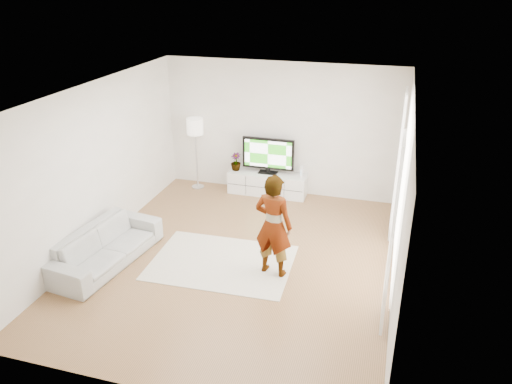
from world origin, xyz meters
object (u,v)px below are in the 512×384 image
(rug, at_px, (222,262))
(sofa, at_px, (106,246))
(television, at_px, (268,154))
(player, at_px, (273,226))
(media_console, at_px, (268,184))
(floor_lamp, at_px, (195,130))

(rug, bearing_deg, sofa, -164.23)
(television, xyz_separation_m, player, (0.88, -3.01, -0.04))
(media_console, relative_size, player, 1.00)
(television, xyz_separation_m, sofa, (-1.82, -3.47, -0.59))
(floor_lamp, bearing_deg, television, 3.93)
(television, bearing_deg, player, -73.67)
(rug, height_order, sofa, sofa)
(media_console, xyz_separation_m, television, (-0.00, 0.03, 0.66))
(television, bearing_deg, floor_lamp, -176.07)
(rug, bearing_deg, television, 89.97)
(media_console, xyz_separation_m, player, (0.88, -2.98, 0.61))
(rug, xyz_separation_m, sofa, (-1.82, -0.51, 0.30))
(television, relative_size, sofa, 0.53)
(floor_lamp, bearing_deg, player, -49.57)
(player, height_order, floor_lamp, player)
(player, height_order, sofa, player)
(player, bearing_deg, sofa, 20.50)
(media_console, bearing_deg, sofa, -117.87)
(rug, distance_m, player, 1.22)
(media_console, height_order, player, player)
(sofa, relative_size, floor_lamp, 1.33)
(floor_lamp, bearing_deg, sofa, -93.94)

